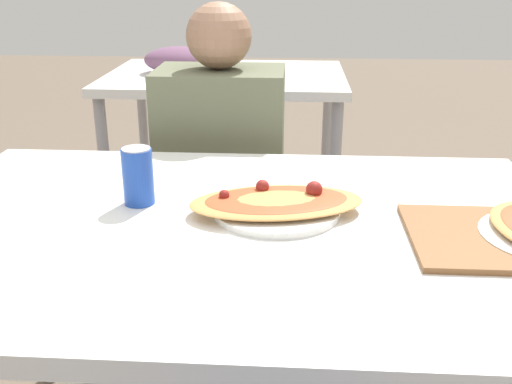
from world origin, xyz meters
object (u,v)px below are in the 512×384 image
dining_table (236,251)px  soda_can (138,176)px  chair_far_seated (226,192)px  person_seated (221,155)px  pizza_main (277,204)px

dining_table → soda_can: soda_can is taller
dining_table → chair_far_seated: size_ratio=1.55×
person_seated → soda_can: size_ratio=8.95×
dining_table → chair_far_seated: 0.82m
dining_table → pizza_main: bearing=33.8°
pizza_main → person_seated: bearing=107.3°
dining_table → person_seated: bearing=99.4°
soda_can → pizza_main: bearing=-6.3°
dining_table → person_seated: person_seated is taller
person_seated → soda_can: person_seated is taller
person_seated → pizza_main: (0.19, -0.62, 0.10)m
chair_far_seated → pizza_main: chair_far_seated is taller
chair_far_seated → soda_can: chair_far_seated is taller
pizza_main → dining_table: bearing=-146.2°
person_seated → pizza_main: bearing=107.3°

